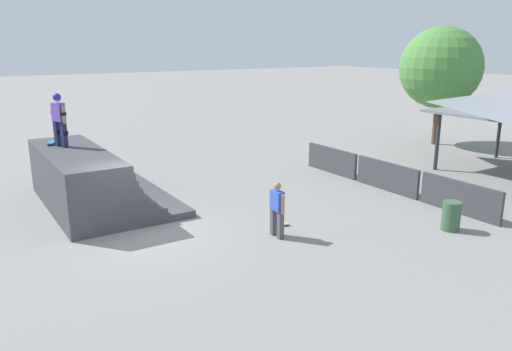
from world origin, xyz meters
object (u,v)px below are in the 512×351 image
Objects in this scene: tree_beside_pavilion at (441,68)px; skateboard_on_ground at (281,220)px; skateboard_on_deck at (51,142)px; bystander_walking at (277,207)px; skater_on_deck at (59,116)px; trash_bin at (451,216)px.

skateboard_on_ground is at bearing -68.40° from tree_beside_pavilion.
skateboard_on_deck is 0.99× the size of skateboard_on_ground.
bystander_walking is at bearing -66.47° from tree_beside_pavilion.
bystander_walking is 0.26× the size of tree_beside_pavilion.
skater_on_deck is 2.27× the size of skateboard_on_ground.
skateboard_on_deck is 0.13× the size of tree_beside_pavilion.
trash_bin is at bearing 22.52° from skater_on_deck.
trash_bin is at bearing -49.59° from tree_beside_pavilion.
skater_on_deck reaches higher than bystander_walking.
skater_on_deck is 2.09× the size of trash_bin.
skater_on_deck is 8.07m from skateboard_on_ground.
bystander_walking is 1.43m from skateboard_on_ground.
tree_beside_pavilion reaches higher than bystander_walking.
skater_on_deck is at bearing 53.02° from skateboard_on_ground.
bystander_walking is 5.10m from trash_bin.
skateboard_on_ground is (5.68, 4.98, -2.86)m from skater_on_deck.
skateboard_on_deck is at bearing 51.12° from skateboard_on_ground.
skater_on_deck is at bearing 38.32° from skateboard_on_deck.
trash_bin is at bearing -116.27° from bystander_walking.
skateboard_on_ground is 0.13× the size of tree_beside_pavilion.
skateboard_on_deck is at bearing 175.44° from skater_on_deck.
skateboard_on_deck reaches higher than skateboard_on_ground.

